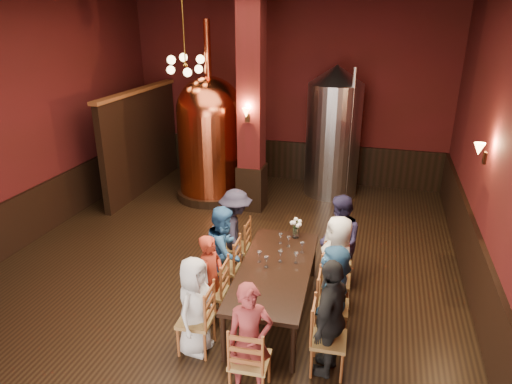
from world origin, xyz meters
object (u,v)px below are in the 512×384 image
(person_0, at_px, (195,306))
(person_1, at_px, (211,278))
(person_2, at_px, (224,251))
(dining_table, at_px, (275,272))
(steel_vessel, at_px, (333,132))
(copper_kettle, at_px, (211,137))
(rose_vase, at_px, (296,225))

(person_0, distance_m, person_1, 0.67)
(person_2, bearing_deg, dining_table, -110.54)
(person_0, relative_size, person_2, 0.91)
(dining_table, bearing_deg, person_0, -130.36)
(dining_table, bearing_deg, steel_vessel, 85.08)
(dining_table, xyz_separation_m, person_1, (-0.83, -0.37, -0.03))
(person_0, height_order, steel_vessel, steel_vessel)
(person_0, bearing_deg, person_1, 10.38)
(copper_kettle, bearing_deg, dining_table, -58.34)
(dining_table, relative_size, person_1, 1.85)
(dining_table, height_order, person_0, person_0)
(person_1, xyz_separation_m, rose_vase, (0.93, 1.38, 0.31))
(copper_kettle, xyz_separation_m, rose_vase, (2.61, -3.08, -0.50))
(dining_table, relative_size, person_0, 1.83)
(dining_table, distance_m, steel_vessel, 5.15)
(person_0, distance_m, steel_vessel, 6.26)
(person_0, bearing_deg, person_2, 10.38)
(copper_kettle, bearing_deg, person_2, -66.48)
(dining_table, xyz_separation_m, person_0, (-0.80, -1.04, -0.02))
(steel_vessel, bearing_deg, person_2, -102.30)
(person_0, distance_m, copper_kettle, 5.46)
(copper_kettle, relative_size, steel_vessel, 1.31)
(rose_vase, bearing_deg, person_1, -123.94)
(dining_table, relative_size, person_2, 1.66)
(copper_kettle, xyz_separation_m, steel_vessel, (2.70, 1.00, 0.07))
(person_0, height_order, person_1, person_0)
(person_2, xyz_separation_m, steel_vessel, (1.05, 4.79, 0.80))
(dining_table, height_order, steel_vessel, steel_vessel)
(person_1, height_order, person_2, person_2)
(steel_vessel, distance_m, rose_vase, 4.11)
(person_1, relative_size, rose_vase, 3.93)
(person_0, height_order, copper_kettle, copper_kettle)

